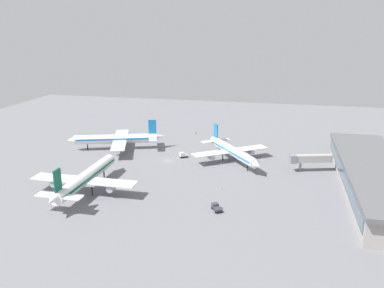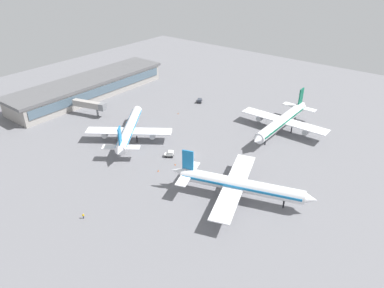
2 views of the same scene
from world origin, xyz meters
TOP-DOWN VIEW (x-y plane):
  - ground at (0.00, 0.00)m, footprint 288.00×288.00m
  - terminal_building at (-15.56, -77.94)m, footprint 85.28×20.84m
  - airplane_at_gate at (-38.10, 18.02)m, footprint 45.91×36.67m
  - airplane_taxiing at (4.88, -26.57)m, footprint 36.01×30.47m
  - airplane_distant at (10.86, 27.29)m, footprint 35.51×43.24m
  - baggage_tug at (5.39, -5.22)m, footprint 3.50×3.75m
  - pushback_tractor at (-42.82, -27.90)m, footprint 4.75×3.87m
  - ground_crew_worker at (45.78, -2.24)m, footprint 0.54×0.54m
  - jet_bridge at (-0.14, -57.48)m, footprint 7.41×16.68m
  - safety_cone_near_gate at (-25.48, -27.14)m, footprint 0.44×0.44m
  - safety_cone_mid_apron at (8.56, 0.07)m, footprint 0.44×0.44m
  - safety_cone_far_side at (15.18, -1.94)m, footprint 0.44×0.44m

SIDE VIEW (x-z plane):
  - ground at x=0.00m, z-range 0.00..0.00m
  - safety_cone_near_gate at x=-25.48m, z-range 0.00..0.60m
  - safety_cone_mid_apron at x=8.56m, z-range 0.00..0.60m
  - safety_cone_far_side at x=15.18m, z-range 0.00..0.60m
  - ground_crew_worker at x=45.78m, z-range 0.01..1.68m
  - pushback_tractor at x=-42.82m, z-range 0.02..1.92m
  - baggage_tug at x=5.39m, z-range 0.01..2.31m
  - airplane_taxiing at x=4.88m, z-range -1.75..11.06m
  - terminal_building at x=-15.56m, z-range 0.09..9.27m
  - airplane_distant at x=10.86m, z-range -1.85..11.70m
  - airplane_at_gate at x=-38.10m, z-range -1.91..12.09m
  - jet_bridge at x=-0.14m, z-range 1.75..8.49m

